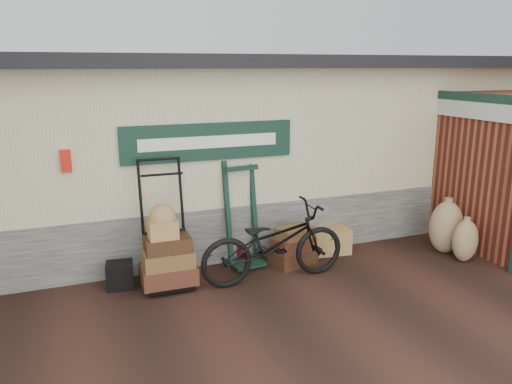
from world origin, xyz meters
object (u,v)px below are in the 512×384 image
(green_barrow, at_px, (243,214))
(wicker_hamper, at_px, (329,241))
(black_trunk, at_px, (120,275))
(bicycle, at_px, (274,239))
(suitcase_stack, at_px, (293,246))
(porter_trolley, at_px, (164,222))

(green_barrow, xyz_separation_m, wicker_hamper, (1.51, -0.07, -0.61))
(black_trunk, xyz_separation_m, bicycle, (2.12, -0.54, 0.45))
(wicker_hamper, distance_m, black_trunk, 3.42)
(green_barrow, xyz_separation_m, suitcase_stack, (0.73, -0.30, -0.51))
(suitcase_stack, relative_size, bicycle, 0.32)
(porter_trolley, relative_size, green_barrow, 1.11)
(wicker_hamper, distance_m, bicycle, 1.53)
(porter_trolley, height_order, black_trunk, porter_trolley)
(porter_trolley, xyz_separation_m, suitcase_stack, (2.00, -0.02, -0.61))
(porter_trolley, height_order, bicycle, porter_trolley)
(bicycle, bearing_deg, porter_trolley, 73.63)
(porter_trolley, bearing_deg, bicycle, -16.47)
(wicker_hamper, bearing_deg, bicycle, -152.71)
(porter_trolley, relative_size, bicycle, 0.84)
(porter_trolley, relative_size, suitcase_stack, 2.64)
(green_barrow, distance_m, suitcase_stack, 0.94)
(black_trunk, relative_size, bicycle, 0.17)
(wicker_hamper, bearing_deg, green_barrow, 177.44)
(green_barrow, relative_size, suitcase_stack, 2.37)
(bicycle, bearing_deg, black_trunk, 76.68)
(porter_trolley, bearing_deg, black_trunk, 173.89)
(porter_trolley, bearing_deg, suitcase_stack, 0.16)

